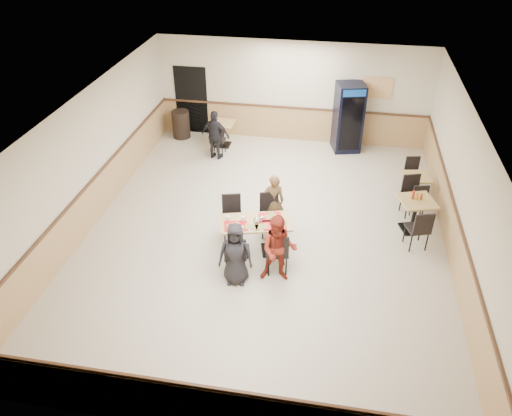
% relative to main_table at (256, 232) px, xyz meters
% --- Properties ---
extents(ground, '(10.00, 10.00, 0.00)m').
position_rel_main_table_xyz_m(ground, '(0.09, 0.70, -0.52)').
color(ground, beige).
rests_on(ground, ground).
extents(room_shell, '(10.00, 10.00, 10.00)m').
position_rel_main_table_xyz_m(room_shell, '(1.87, 3.24, 0.05)').
color(room_shell, silver).
rests_on(room_shell, ground).
extents(main_table, '(1.61, 1.09, 0.79)m').
position_rel_main_table_xyz_m(main_table, '(0.00, 0.00, 0.00)').
color(main_table, black).
rests_on(main_table, ground).
extents(main_chairs, '(1.70, 2.00, 1.00)m').
position_rel_main_table_xyz_m(main_chairs, '(-0.05, -0.01, -0.02)').
color(main_chairs, black).
rests_on(main_chairs, ground).
extents(diner_woman_left, '(0.71, 0.50, 1.36)m').
position_rel_main_table_xyz_m(diner_woman_left, '(-0.23, -0.98, 0.16)').
color(diner_woman_left, black).
rests_on(diner_woman_left, ground).
extents(diner_woman_right, '(0.77, 0.63, 1.48)m').
position_rel_main_table_xyz_m(diner_woman_right, '(0.58, -0.77, 0.22)').
color(diner_woman_right, maroon).
rests_on(diner_woman_right, ground).
extents(diner_man_opposite, '(0.56, 0.44, 1.36)m').
position_rel_main_table_xyz_m(diner_man_opposite, '(0.23, 0.98, 0.16)').
color(diner_man_opposite, brown).
rests_on(diner_man_opposite, ground).
extents(lone_diner, '(0.89, 0.50, 1.43)m').
position_rel_main_table_xyz_m(lone_diner, '(-1.87, 4.06, 0.19)').
color(lone_diner, black).
rests_on(lone_diner, ground).
extents(tabletop_clutter, '(1.32, 0.89, 0.12)m').
position_rel_main_table_xyz_m(tabletop_clutter, '(0.04, -0.05, 0.29)').
color(tabletop_clutter, red).
rests_on(tabletop_clutter, main_table).
extents(side_table_near, '(0.93, 0.93, 0.79)m').
position_rel_main_table_xyz_m(side_table_near, '(3.39, 1.42, 0.00)').
color(side_table_near, black).
rests_on(side_table_near, ground).
extents(side_table_near_chair_south, '(0.58, 0.58, 1.00)m').
position_rel_main_table_xyz_m(side_table_near_chair_south, '(3.39, 0.79, -0.02)').
color(side_table_near_chair_south, black).
rests_on(side_table_near_chair_south, ground).
extents(side_table_near_chair_north, '(0.58, 0.58, 1.00)m').
position_rel_main_table_xyz_m(side_table_near_chair_north, '(3.39, 2.06, -0.02)').
color(side_table_near_chair_north, black).
rests_on(side_table_near_chair_north, ground).
extents(side_table_far, '(0.75, 0.75, 0.69)m').
position_rel_main_table_xyz_m(side_table_far, '(3.51, 2.73, -0.07)').
color(side_table_far, black).
rests_on(side_table_far, ground).
extents(side_table_far_chair_south, '(0.47, 0.47, 0.87)m').
position_rel_main_table_xyz_m(side_table_far_chair_south, '(3.51, 2.18, -0.09)').
color(side_table_far_chair_south, black).
rests_on(side_table_far_chair_south, ground).
extents(side_table_far_chair_north, '(0.47, 0.47, 0.87)m').
position_rel_main_table_xyz_m(side_table_far_chair_north, '(3.51, 3.28, -0.09)').
color(side_table_far_chair_north, black).
rests_on(side_table_far_chair_north, ground).
extents(condiment_caddy, '(0.23, 0.06, 0.20)m').
position_rel_main_table_xyz_m(condiment_caddy, '(3.35, 1.47, 0.36)').
color(condiment_caddy, '#A62B0B').
rests_on(condiment_caddy, side_table_near).
extents(back_table, '(0.70, 0.70, 0.73)m').
position_rel_main_table_xyz_m(back_table, '(-1.87, 4.90, -0.04)').
color(back_table, black).
rests_on(back_table, ground).
extents(back_table_chair_lone, '(0.44, 0.44, 0.93)m').
position_rel_main_table_xyz_m(back_table_chair_lone, '(-1.87, 4.31, -0.06)').
color(back_table_chair_lone, black).
rests_on(back_table_chair_lone, ground).
extents(pepsi_cooler, '(0.92, 0.92, 2.00)m').
position_rel_main_table_xyz_m(pepsi_cooler, '(1.77, 5.29, 0.48)').
color(pepsi_cooler, black).
rests_on(pepsi_cooler, ground).
extents(trash_bin, '(0.54, 0.54, 0.85)m').
position_rel_main_table_xyz_m(trash_bin, '(-3.26, 5.25, -0.10)').
color(trash_bin, black).
rests_on(trash_bin, ground).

